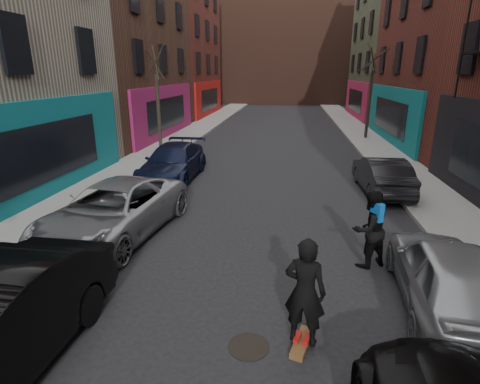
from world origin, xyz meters
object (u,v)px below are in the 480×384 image
(tree_right_far, at_px, (371,86))
(pedestrian, at_px, (369,229))
(parked_left_end, at_px, (173,162))
(parked_right_end, at_px, (382,175))
(skateboard, at_px, (302,343))
(skateboarder, at_px, (305,292))
(parked_right_far, at_px, (450,276))
(parked_left_far, at_px, (113,211))
(manhole, at_px, (249,346))
(tree_left_far, at_px, (157,91))

(tree_right_far, xyz_separation_m, pedestrian, (-3.20, -18.05, -2.60))
(parked_left_end, bearing_deg, parked_right_end, -4.70)
(skateboard, xyz_separation_m, skateboarder, (0.00, 0.00, 0.98))
(parked_left_end, xyz_separation_m, parked_right_far, (7.96, -8.28, 0.00))
(parked_left_far, height_order, skateboard, parked_left_far)
(parked_left_far, relative_size, parked_right_far, 1.24)
(parked_left_far, bearing_deg, parked_left_end, 98.43)
(parked_left_far, height_order, manhole, parked_left_far)
(skateboard, distance_m, manhole, 0.90)
(tree_right_far, distance_m, pedestrian, 18.52)
(parked_left_end, xyz_separation_m, skateboarder, (5.22, -9.65, 0.30))
(tree_right_far, bearing_deg, manhole, -104.92)
(tree_right_far, distance_m, skateboarder, 21.71)
(tree_left_far, xyz_separation_m, parked_right_end, (10.80, -6.06, -2.70))
(tree_right_far, bearing_deg, tree_left_far, -154.18)
(parked_right_far, distance_m, manhole, 4.00)
(parked_left_far, distance_m, parked_right_end, 9.74)
(parked_right_end, distance_m, skateboard, 9.53)
(tree_left_far, height_order, skateboarder, tree_left_far)
(parked_left_end, bearing_deg, parked_left_far, -88.71)
(parked_left_far, distance_m, parked_right_far, 8.18)
(parked_left_end, bearing_deg, manhole, -66.22)
(tree_right_far, height_order, parked_right_far, tree_right_far)
(skateboard, bearing_deg, parked_left_far, 158.82)
(parked_right_end, bearing_deg, parked_right_far, 84.74)
(tree_right_far, bearing_deg, parked_left_far, -119.71)
(parked_right_end, relative_size, skateboard, 5.16)
(parked_left_end, bearing_deg, skateboarder, -61.67)
(pedestrian, bearing_deg, parked_right_far, 96.06)
(parked_left_end, distance_m, parked_right_far, 11.49)
(parked_left_end, height_order, manhole, parked_left_end)
(parked_left_far, bearing_deg, parked_right_far, -10.10)
(tree_left_far, height_order, parked_left_far, tree_left_far)
(parked_left_end, height_order, parked_right_end, parked_left_end)
(manhole, bearing_deg, tree_left_far, 113.97)
(parked_right_end, relative_size, manhole, 5.89)
(parked_left_far, bearing_deg, manhole, -36.13)
(manhole, bearing_deg, tree_right_far, 75.08)
(tree_left_far, relative_size, parked_left_far, 1.22)
(parked_right_end, xyz_separation_m, skateboard, (-3.17, -8.97, -0.63))
(tree_left_far, relative_size, parked_right_far, 1.51)
(tree_right_far, distance_m, parked_right_far, 19.97)
(parked_right_far, xyz_separation_m, manhole, (-3.62, -1.52, -0.73))
(parked_left_far, xyz_separation_m, pedestrian, (6.64, -0.81, 0.19))
(skateboarder, bearing_deg, manhole, 25.53)
(parked_left_end, distance_m, parked_right_end, 8.41)
(parked_right_end, height_order, pedestrian, pedestrian)
(parked_left_far, distance_m, manhole, 5.80)
(parked_right_far, bearing_deg, skateboard, 31.60)
(tree_left_far, bearing_deg, skateboard, -63.08)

